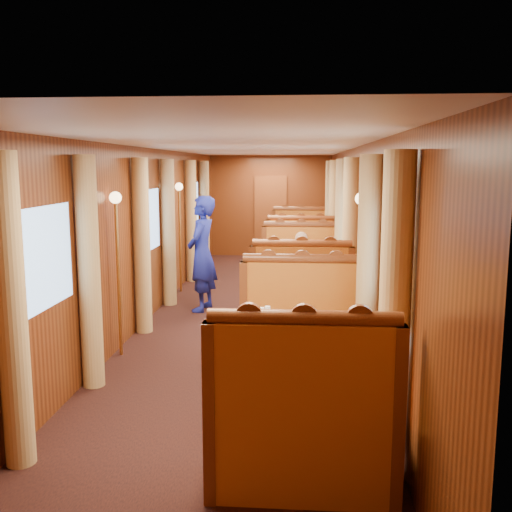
# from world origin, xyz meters

# --- Properties ---
(floor) EXTENTS (3.00, 12.00, 0.01)m
(floor) POSITION_xyz_m (0.00, 0.00, 0.00)
(floor) COLOR black
(floor) RESTS_ON ground
(ceiling) EXTENTS (3.00, 12.00, 0.01)m
(ceiling) POSITION_xyz_m (0.00, 0.00, 2.50)
(ceiling) COLOR silver
(ceiling) RESTS_ON wall_left
(wall_far) EXTENTS (3.00, 0.01, 2.50)m
(wall_far) POSITION_xyz_m (0.00, 6.00, 1.25)
(wall_far) COLOR brown
(wall_far) RESTS_ON floor
(wall_near) EXTENTS (3.00, 0.01, 2.50)m
(wall_near) POSITION_xyz_m (0.00, -6.00, 1.25)
(wall_near) COLOR brown
(wall_near) RESTS_ON floor
(wall_left) EXTENTS (0.01, 12.00, 2.50)m
(wall_left) POSITION_xyz_m (-1.50, 0.00, 1.25)
(wall_left) COLOR brown
(wall_left) RESTS_ON floor
(wall_right) EXTENTS (0.01, 12.00, 2.50)m
(wall_right) POSITION_xyz_m (1.50, 0.00, 1.25)
(wall_right) COLOR brown
(wall_right) RESTS_ON floor
(doorway_far) EXTENTS (0.80, 0.04, 2.00)m
(doorway_far) POSITION_xyz_m (0.00, 5.97, 1.00)
(doorway_far) COLOR brown
(doorway_far) RESTS_ON floor
(table_near) EXTENTS (1.05, 0.72, 0.75)m
(table_near) POSITION_xyz_m (0.75, -3.50, 0.38)
(table_near) COLOR white
(table_near) RESTS_ON floor
(banquette_near_fwd) EXTENTS (1.30, 0.55, 1.34)m
(banquette_near_fwd) POSITION_xyz_m (0.75, -4.51, 0.42)
(banquette_near_fwd) COLOR #A53B12
(banquette_near_fwd) RESTS_ON floor
(banquette_near_aft) EXTENTS (1.30, 0.55, 1.34)m
(banquette_near_aft) POSITION_xyz_m (0.75, -2.49, 0.42)
(banquette_near_aft) COLOR #A53B12
(banquette_near_aft) RESTS_ON floor
(table_mid) EXTENTS (1.05, 0.72, 0.75)m
(table_mid) POSITION_xyz_m (0.75, 0.00, 0.38)
(table_mid) COLOR white
(table_mid) RESTS_ON floor
(banquette_mid_fwd) EXTENTS (1.30, 0.55, 1.34)m
(banquette_mid_fwd) POSITION_xyz_m (0.75, -1.01, 0.42)
(banquette_mid_fwd) COLOR #A53B12
(banquette_mid_fwd) RESTS_ON floor
(banquette_mid_aft) EXTENTS (1.30, 0.55, 1.34)m
(banquette_mid_aft) POSITION_xyz_m (0.75, 1.01, 0.42)
(banquette_mid_aft) COLOR #A53B12
(banquette_mid_aft) RESTS_ON floor
(table_far) EXTENTS (1.05, 0.72, 0.75)m
(table_far) POSITION_xyz_m (0.75, 3.50, 0.38)
(table_far) COLOR white
(table_far) RESTS_ON floor
(banquette_far_fwd) EXTENTS (1.30, 0.55, 1.34)m
(banquette_far_fwd) POSITION_xyz_m (0.75, 2.49, 0.42)
(banquette_far_fwd) COLOR #A53B12
(banquette_far_fwd) RESTS_ON floor
(banquette_far_aft) EXTENTS (1.30, 0.55, 1.34)m
(banquette_far_aft) POSITION_xyz_m (0.75, 4.51, 0.42)
(banquette_far_aft) COLOR #A53B12
(banquette_far_aft) RESTS_ON floor
(tea_tray) EXTENTS (0.38, 0.32, 0.01)m
(tea_tray) POSITION_xyz_m (0.66, -3.58, 0.76)
(tea_tray) COLOR silver
(tea_tray) RESTS_ON table_near
(teapot_left) EXTENTS (0.19, 0.17, 0.13)m
(teapot_left) POSITION_xyz_m (0.56, -3.58, 0.82)
(teapot_left) COLOR silver
(teapot_left) RESTS_ON tea_tray
(teapot_right) EXTENTS (0.20, 0.18, 0.14)m
(teapot_right) POSITION_xyz_m (0.70, -3.65, 0.82)
(teapot_right) COLOR silver
(teapot_right) RESTS_ON tea_tray
(teapot_back) EXTENTS (0.20, 0.17, 0.13)m
(teapot_back) POSITION_xyz_m (0.62, -3.42, 0.82)
(teapot_back) COLOR silver
(teapot_back) RESTS_ON tea_tray
(fruit_plate) EXTENTS (0.21, 0.21, 0.05)m
(fruit_plate) POSITION_xyz_m (1.06, -3.61, 0.77)
(fruit_plate) COLOR white
(fruit_plate) RESTS_ON table_near
(cup_inboard) EXTENTS (0.08, 0.08, 0.26)m
(cup_inboard) POSITION_xyz_m (0.39, -3.35, 0.86)
(cup_inboard) COLOR white
(cup_inboard) RESTS_ON table_near
(cup_outboard) EXTENTS (0.08, 0.08, 0.26)m
(cup_outboard) POSITION_xyz_m (0.44, -3.29, 0.86)
(cup_outboard) COLOR white
(cup_outboard) RESTS_ON table_near
(rose_vase_mid) EXTENTS (0.06, 0.06, 0.36)m
(rose_vase_mid) POSITION_xyz_m (0.74, -0.01, 0.93)
(rose_vase_mid) COLOR silver
(rose_vase_mid) RESTS_ON table_mid
(rose_vase_far) EXTENTS (0.06, 0.06, 0.36)m
(rose_vase_far) POSITION_xyz_m (0.73, 3.49, 0.93)
(rose_vase_far) COLOR silver
(rose_vase_far) RESTS_ON table_far
(window_left_near) EXTENTS (0.01, 1.20, 0.90)m
(window_left_near) POSITION_xyz_m (-1.49, -3.50, 1.45)
(window_left_near) COLOR #80ADE4
(window_left_near) RESTS_ON wall_left
(curtain_left_near_a) EXTENTS (0.22, 0.22, 2.35)m
(curtain_left_near_a) POSITION_xyz_m (-1.38, -4.28, 1.18)
(curtain_left_near_a) COLOR tan
(curtain_left_near_a) RESTS_ON floor
(curtain_left_near_b) EXTENTS (0.22, 0.22, 2.35)m
(curtain_left_near_b) POSITION_xyz_m (-1.38, -2.72, 1.18)
(curtain_left_near_b) COLOR tan
(curtain_left_near_b) RESTS_ON floor
(window_right_near) EXTENTS (0.01, 1.20, 0.90)m
(window_right_near) POSITION_xyz_m (1.49, -3.50, 1.45)
(window_right_near) COLOR #80ADE4
(window_right_near) RESTS_ON wall_right
(curtain_right_near_a) EXTENTS (0.22, 0.22, 2.35)m
(curtain_right_near_a) POSITION_xyz_m (1.38, -4.28, 1.18)
(curtain_right_near_a) COLOR tan
(curtain_right_near_a) RESTS_ON floor
(curtain_right_near_b) EXTENTS (0.22, 0.22, 2.35)m
(curtain_right_near_b) POSITION_xyz_m (1.38, -2.72, 1.18)
(curtain_right_near_b) COLOR tan
(curtain_right_near_b) RESTS_ON floor
(window_left_mid) EXTENTS (0.01, 1.20, 0.90)m
(window_left_mid) POSITION_xyz_m (-1.49, 0.00, 1.45)
(window_left_mid) COLOR #80ADE4
(window_left_mid) RESTS_ON wall_left
(curtain_left_mid_a) EXTENTS (0.22, 0.22, 2.35)m
(curtain_left_mid_a) POSITION_xyz_m (-1.38, -0.78, 1.18)
(curtain_left_mid_a) COLOR tan
(curtain_left_mid_a) RESTS_ON floor
(curtain_left_mid_b) EXTENTS (0.22, 0.22, 2.35)m
(curtain_left_mid_b) POSITION_xyz_m (-1.38, 0.78, 1.18)
(curtain_left_mid_b) COLOR tan
(curtain_left_mid_b) RESTS_ON floor
(window_right_mid) EXTENTS (0.01, 1.20, 0.90)m
(window_right_mid) POSITION_xyz_m (1.49, 0.00, 1.45)
(window_right_mid) COLOR #80ADE4
(window_right_mid) RESTS_ON wall_right
(curtain_right_mid_a) EXTENTS (0.22, 0.22, 2.35)m
(curtain_right_mid_a) POSITION_xyz_m (1.38, -0.78, 1.18)
(curtain_right_mid_a) COLOR tan
(curtain_right_mid_a) RESTS_ON floor
(curtain_right_mid_b) EXTENTS (0.22, 0.22, 2.35)m
(curtain_right_mid_b) POSITION_xyz_m (1.38, 0.78, 1.18)
(curtain_right_mid_b) COLOR tan
(curtain_right_mid_b) RESTS_ON floor
(window_left_far) EXTENTS (0.01, 1.20, 0.90)m
(window_left_far) POSITION_xyz_m (-1.49, 3.50, 1.45)
(window_left_far) COLOR #80ADE4
(window_left_far) RESTS_ON wall_left
(curtain_left_far_a) EXTENTS (0.22, 0.22, 2.35)m
(curtain_left_far_a) POSITION_xyz_m (-1.38, 2.72, 1.18)
(curtain_left_far_a) COLOR tan
(curtain_left_far_a) RESTS_ON floor
(curtain_left_far_b) EXTENTS (0.22, 0.22, 2.35)m
(curtain_left_far_b) POSITION_xyz_m (-1.38, 4.28, 1.18)
(curtain_left_far_b) COLOR tan
(curtain_left_far_b) RESTS_ON floor
(window_right_far) EXTENTS (0.01, 1.20, 0.90)m
(window_right_far) POSITION_xyz_m (1.49, 3.50, 1.45)
(window_right_far) COLOR #80ADE4
(window_right_far) RESTS_ON wall_right
(curtain_right_far_a) EXTENTS (0.22, 0.22, 2.35)m
(curtain_right_far_a) POSITION_xyz_m (1.38, 2.72, 1.18)
(curtain_right_far_a) COLOR tan
(curtain_right_far_a) RESTS_ON floor
(curtain_right_far_b) EXTENTS (0.22, 0.22, 2.35)m
(curtain_right_far_b) POSITION_xyz_m (1.38, 4.28, 1.18)
(curtain_right_far_b) COLOR tan
(curtain_right_far_b) RESTS_ON floor
(sconce_left_fore) EXTENTS (0.14, 0.14, 1.95)m
(sconce_left_fore) POSITION_xyz_m (-1.40, -1.75, 1.38)
(sconce_left_fore) COLOR #BF8C3F
(sconce_left_fore) RESTS_ON floor
(sconce_right_fore) EXTENTS (0.14, 0.14, 1.95)m
(sconce_right_fore) POSITION_xyz_m (1.40, -1.75, 1.38)
(sconce_right_fore) COLOR #BF8C3F
(sconce_right_fore) RESTS_ON floor
(sconce_left_aft) EXTENTS (0.14, 0.14, 1.95)m
(sconce_left_aft) POSITION_xyz_m (-1.40, 1.75, 1.38)
(sconce_left_aft) COLOR #BF8C3F
(sconce_left_aft) RESTS_ON floor
(sconce_right_aft) EXTENTS (0.14, 0.14, 1.95)m
(sconce_right_aft) POSITION_xyz_m (1.40, 1.75, 1.38)
(sconce_right_aft) COLOR #BF8C3F
(sconce_right_aft) RESTS_ON floor
(steward) EXTENTS (0.53, 0.72, 1.79)m
(steward) POSITION_xyz_m (-0.78, 0.44, 0.90)
(steward) COLOR navy
(steward) RESTS_ON floor
(passenger) EXTENTS (0.40, 0.44, 0.76)m
(passenger) POSITION_xyz_m (0.75, 0.76, 0.74)
(passenger) COLOR beige
(passenger) RESTS_ON banquette_mid_aft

